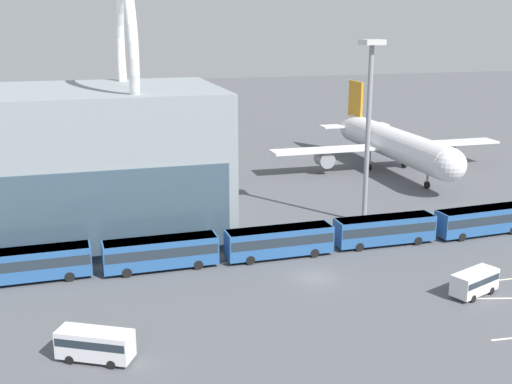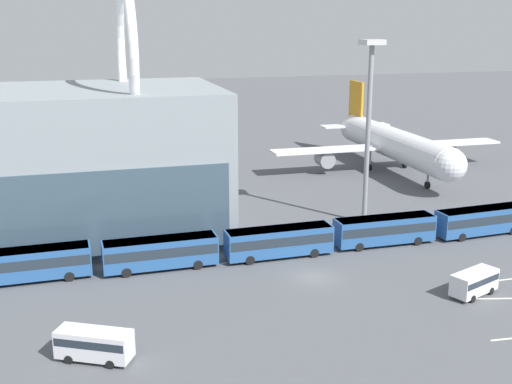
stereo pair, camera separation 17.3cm
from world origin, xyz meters
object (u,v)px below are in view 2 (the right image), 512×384
at_px(service_van_crossing, 94,343).
at_px(floodlight_mast, 369,106).
at_px(airliner_at_gate_near, 35,170).
at_px(shuttle_bus_0, 29,263).
at_px(shuttle_bus_3, 385,229).
at_px(service_van_foreground, 474,281).
at_px(airliner_at_gate_far, 391,143).
at_px(shuttle_bus_1, 160,251).
at_px(shuttle_bus_2, 279,240).
at_px(shuttle_bus_4, 482,219).

relative_size(service_van_crossing, floodlight_mast, 0.27).
distance_m(airliner_at_gate_near, shuttle_bus_0, 27.10).
bearing_deg(shuttle_bus_3, service_van_foreground, -83.47).
distance_m(airliner_at_gate_near, shuttle_bus_3, 47.49).
height_order(airliner_at_gate_far, shuttle_bus_3, airliner_at_gate_far).
relative_size(shuttle_bus_1, shuttle_bus_2, 1.00).
xyz_separation_m(shuttle_bus_0, shuttle_bus_1, (12.89, -0.40, 0.00)).
bearing_deg(floodlight_mast, shuttle_bus_0, -168.24).
distance_m(shuttle_bus_0, service_van_crossing, 18.36).
height_order(shuttle_bus_0, service_van_crossing, shuttle_bus_0).
bearing_deg(service_van_foreground, shuttle_bus_2, -66.36).
distance_m(airliner_at_gate_far, shuttle_bus_0, 66.25).
height_order(shuttle_bus_2, service_van_foreground, shuttle_bus_2).
distance_m(shuttle_bus_1, shuttle_bus_2, 12.89).
xyz_separation_m(shuttle_bus_3, service_van_crossing, (-33.17, -17.46, -0.51)).
xyz_separation_m(shuttle_bus_1, floodlight_mast, (27.22, 8.75, 12.92)).
xyz_separation_m(service_van_foreground, service_van_crossing, (-34.86, -2.44, 0.06)).
height_order(shuttle_bus_1, shuttle_bus_2, same).
distance_m(shuttle_bus_2, floodlight_mast, 21.23).
relative_size(shuttle_bus_0, service_van_crossing, 1.96).
distance_m(shuttle_bus_4, service_van_foreground, 18.72).
xyz_separation_m(shuttle_bus_4, service_van_crossing, (-46.06, -17.43, -0.51)).
bearing_deg(service_van_foreground, airliner_at_gate_near, -67.31).
bearing_deg(airliner_at_gate_far, shuttle_bus_4, -8.31).
bearing_deg(service_van_crossing, shuttle_bus_4, 48.93).
distance_m(shuttle_bus_0, shuttle_bus_3, 38.67).
distance_m(airliner_at_gate_near, floodlight_mast, 45.47).
xyz_separation_m(airliner_at_gate_far, shuttle_bus_0, (-56.90, -33.81, -2.89)).
bearing_deg(service_van_foreground, airliner_at_gate_far, -130.11).
distance_m(airliner_at_gate_near, airliner_at_gate_far, 57.62).
bearing_deg(shuttle_bus_0, shuttle_bus_2, -2.38).
distance_m(shuttle_bus_1, shuttle_bus_3, 25.78).
height_order(service_van_foreground, service_van_crossing, service_van_crossing).
distance_m(airliner_at_gate_near, shuttle_bus_2, 37.97).
height_order(shuttle_bus_4, floodlight_mast, floodlight_mast).
bearing_deg(floodlight_mast, airliner_at_gate_near, 155.36).
distance_m(service_van_foreground, floodlight_mast, 27.02).
bearing_deg(service_van_foreground, shuttle_bus_0, -41.88).
height_order(shuttle_bus_3, floodlight_mast, floodlight_mast).
bearing_deg(airliner_at_gate_far, airliner_at_gate_near, -82.46).
height_order(airliner_at_gate_far, shuttle_bus_1, airliner_at_gate_far).
bearing_deg(service_van_crossing, floodlight_mast, 64.96).
height_order(shuttle_bus_0, shuttle_bus_2, same).
relative_size(airliner_at_gate_far, shuttle_bus_3, 3.51).
bearing_deg(service_van_foreground, shuttle_bus_1, -49.50).
xyz_separation_m(service_van_crossing, floodlight_mast, (34.61, 25.85, 13.43)).
xyz_separation_m(airliner_at_gate_near, shuttle_bus_3, (38.97, -26.93, -3.36)).
distance_m(airliner_at_gate_far, shuttle_bus_1, 55.82).
height_order(shuttle_bus_0, shuttle_bus_3, same).
bearing_deg(shuttle_bus_1, service_van_crossing, -114.25).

